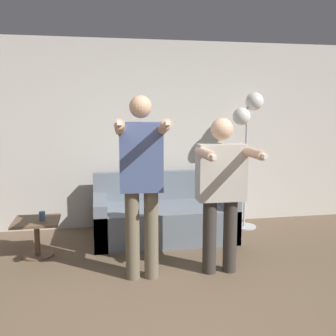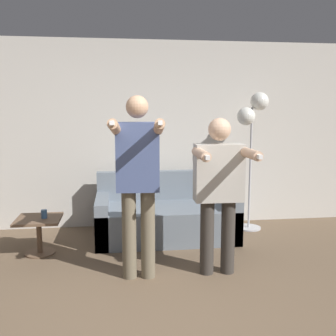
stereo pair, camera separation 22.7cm
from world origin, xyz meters
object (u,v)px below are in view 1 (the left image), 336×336
(couch, at_px, (163,217))
(person_left, at_px, (141,175))
(side_table, at_px, (37,230))
(cup, at_px, (42,216))
(person_right, at_px, (221,184))
(floor_lamp, at_px, (248,120))
(cat, at_px, (142,167))

(couch, distance_m, person_left, 1.51)
(side_table, height_order, cup, cup)
(person_right, height_order, cup, person_right)
(person_right, distance_m, floor_lamp, 1.76)
(person_left, bearing_deg, side_table, 147.56)
(person_right, bearing_deg, cat, 112.56)
(person_left, height_order, floor_lamp, floor_lamp)
(cat, bearing_deg, person_left, -96.72)
(side_table, bearing_deg, person_right, -23.28)
(cat, distance_m, cup, 1.51)
(person_right, xyz_separation_m, side_table, (-1.90, 0.82, -0.61))
(person_left, bearing_deg, cup, 146.31)
(cat, xyz_separation_m, cup, (-1.22, -0.79, -0.41))
(cup, bearing_deg, person_right, -23.66)
(floor_lamp, bearing_deg, cat, 173.92)
(couch, relative_size, side_table, 3.56)
(person_right, xyz_separation_m, cat, (-0.61, 1.59, -0.03))
(person_right, distance_m, side_table, 2.15)
(couch, bearing_deg, person_right, -72.86)
(couch, height_order, person_left, person_left)
(cat, relative_size, side_table, 0.92)
(floor_lamp, distance_m, cup, 2.93)
(cat, bearing_deg, person_right, -69.03)
(floor_lamp, height_order, cup, floor_lamp)
(cat, height_order, floor_lamp, floor_lamp)
(cat, xyz_separation_m, side_table, (-1.29, -0.77, -0.58))
(cat, bearing_deg, side_table, -148.97)
(person_right, relative_size, side_table, 3.16)
(couch, distance_m, side_table, 1.57)
(cup, bearing_deg, cat, 32.90)
(cup, bearing_deg, side_table, 167.70)
(floor_lamp, bearing_deg, person_right, -120.08)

